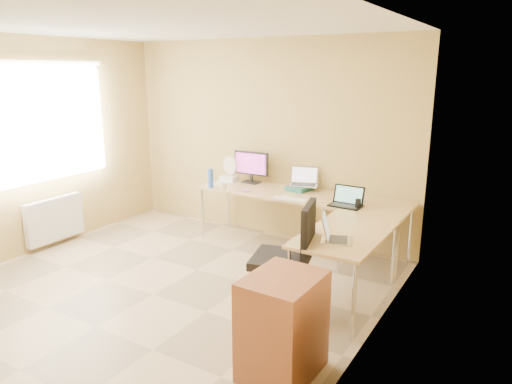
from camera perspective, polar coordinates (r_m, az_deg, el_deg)
The scene contains 25 objects.
floor at distance 4.95m, azimuth -12.41°, elevation -12.08°, with size 4.50×4.50×0.00m, color tan.
ceiling at distance 4.46m, azimuth -14.31°, elevation 19.40°, with size 4.50×4.50×0.00m, color white.
wall_back at distance 6.31m, azimuth 1.13°, elevation 6.42°, with size 4.50×4.50×0.00m, color tan.
wall_left at distance 6.17m, azimuth -27.49°, elevation 4.60°, with size 4.50×4.50×0.00m, color tan.
wall_right at distance 3.43m, azimuth 12.75°, elevation -0.84°, with size 4.50×4.50×0.00m, color tan.
desk_main at distance 5.84m, azimuth 5.29°, elevation -3.73°, with size 2.65×0.70×0.73m, color tan.
desk_return at distance 4.63m, azimuth 10.79°, elevation -8.97°, with size 0.70×1.30×0.73m, color tan.
monitor at distance 6.25m, azimuth -0.57°, elevation 3.03°, with size 0.50×0.16×0.43m, color black.
book_stack at distance 5.94m, azimuth 5.47°, elevation 0.54°, with size 0.25×0.34×0.06m, color #1B5B54.
laptop_center at distance 5.90m, azimuth 5.80°, elevation 1.85°, with size 0.36×0.27×0.23m, color #AEAEAE.
laptop_black at distance 5.27m, azimuth 10.86°, elevation -0.55°, with size 0.35×0.26×0.22m, color black.
keyboard at distance 5.47m, azimuth 4.15°, elevation -0.87°, with size 0.39×0.11×0.02m, color white.
mouse at distance 5.55m, azimuth 3.60°, elevation -0.57°, with size 0.09×0.06×0.03m, color white.
mug at distance 5.94m, azimuth -4.00°, elevation 0.74°, with size 0.10×0.10×0.09m, color white.
cd_stack at distance 5.82m, azimuth -1.17°, elevation 0.15°, with size 0.10×0.10×0.03m, color silver.
water_bottle at distance 6.03m, azimuth -5.52°, elevation 1.66°, with size 0.07×0.07×0.24m, color blue.
papers at distance 6.29m, azimuth -3.92°, elevation 1.11°, with size 0.23×0.32×0.01m, color white.
white_box at distance 6.38m, azimuth -3.30°, elevation 1.64°, with size 0.22×0.16×0.08m, color white.
desk_fan at distance 6.42m, azimuth -2.89°, elevation 2.76°, with size 0.24×0.24×0.30m, color white.
black_cup at distance 5.22m, azimuth 12.27°, elevation -1.41°, with size 0.06×0.06×0.11m, color black.
laptop_return at distance 4.19m, azimuth 9.80°, elevation -4.53°, with size 0.25×0.32×0.21m, color silver.
office_chair at distance 4.32m, azimuth 2.98°, elevation -8.48°, with size 0.65×0.65×1.08m, color black.
cabinet at distance 3.57m, azimuth 3.25°, elevation -16.27°, with size 0.48×0.60×0.83m, color olive.
radiator at distance 6.52m, azimuth -23.24°, elevation -3.06°, with size 0.09×0.80×0.55m, color white.
window at distance 6.31m, azimuth -24.43°, elevation 7.43°, with size 0.10×1.80×1.40m, color white.
Camera 1 is at (3.12, -3.16, 2.19)m, focal length 32.96 mm.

